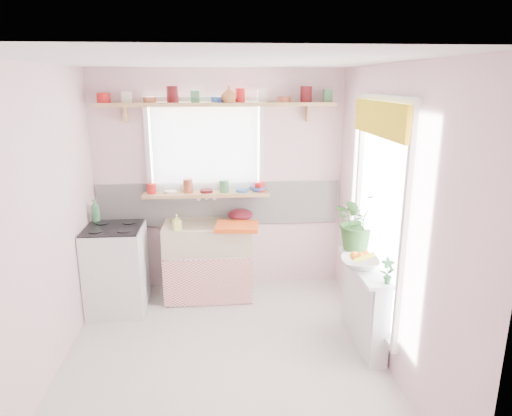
{
  "coord_description": "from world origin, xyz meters",
  "views": [
    {
      "loc": [
        -0.01,
        -3.49,
        2.36
      ],
      "look_at": [
        0.33,
        0.55,
        1.23
      ],
      "focal_mm": 32.0,
      "sensor_mm": 36.0,
      "label": 1
    }
  ],
  "objects": [
    {
      "name": "sink_unit",
      "position": [
        -0.15,
        1.29,
        0.43
      ],
      "size": [
        0.95,
        0.65,
        1.11
      ],
      "color": "white",
      "rests_on": "ground"
    },
    {
      "name": "sill_cup",
      "position": [
        -0.39,
        1.54,
        1.21
      ],
      "size": [
        0.17,
        0.17,
        0.1
      ],
      "primitive_type": "imported",
      "rotation": [
        0.0,
        0.0,
        -0.37
      ],
      "color": "white",
      "rests_on": "windowsill"
    },
    {
      "name": "fruit_bowl",
      "position": [
        1.21,
        0.14,
        0.82
      ],
      "size": [
        0.37,
        0.37,
        0.08
      ],
      "primitive_type": "imported",
      "rotation": [
        0.0,
        0.0,
        -0.12
      ],
      "color": "silver",
      "rests_on": "radiator_ledge"
    },
    {
      "name": "dish_tray",
      "position": [
        0.17,
        1.1,
        0.87
      ],
      "size": [
        0.49,
        0.39,
        0.04
      ],
      "primitive_type": "cube",
      "rotation": [
        0.0,
        0.0,
        -0.12
      ],
      "color": "#F85616",
      "rests_on": "sink_unit"
    },
    {
      "name": "shelf_crockery",
      "position": [
        -0.0,
        1.47,
        2.2
      ],
      "size": [
        2.47,
        0.11,
        0.12
      ],
      "color": "red",
      "rests_on": "pine_shelf"
    },
    {
      "name": "colander",
      "position": [
        0.22,
        1.4,
        0.91
      ],
      "size": [
        0.32,
        0.32,
        0.13
      ],
      "primitive_type": "ellipsoid",
      "rotation": [
        0.0,
        0.0,
        0.13
      ],
      "color": "#4F0D19",
      "rests_on": "sink_unit"
    },
    {
      "name": "sill_bowl",
      "position": [
        0.43,
        1.49,
        1.19
      ],
      "size": [
        0.2,
        0.2,
        0.05
      ],
      "primitive_type": "imported",
      "rotation": [
        0.0,
        0.0,
        -0.16
      ],
      "color": "#3856B7",
      "rests_on": "windowsill"
    },
    {
      "name": "radiator_ledge",
      "position": [
        1.3,
        0.2,
        0.4
      ],
      "size": [
        0.22,
        0.95,
        0.78
      ],
      "color": "white",
      "rests_on": "ground"
    },
    {
      "name": "cooker_bottle",
      "position": [
        -1.32,
        1.27,
        1.04
      ],
      "size": [
        0.11,
        0.11,
        0.25
      ],
      "primitive_type": "imported",
      "rotation": [
        0.0,
        0.0,
        -0.18
      ],
      "color": "#448955",
      "rests_on": "cooker"
    },
    {
      "name": "sill_crockery",
      "position": [
        -0.17,
        1.48,
        1.22
      ],
      "size": [
        1.35,
        0.11,
        0.12
      ],
      "color": "red",
      "rests_on": "windowsill"
    },
    {
      "name": "pine_shelf",
      "position": [
        0.0,
        1.47,
        2.12
      ],
      "size": [
        2.52,
        0.24,
        0.04
      ],
      "primitive_type": "cube",
      "color": "tan",
      "rests_on": "room"
    },
    {
      "name": "soap_bottle_sink",
      "position": [
        -0.45,
        1.1,
        0.94
      ],
      "size": [
        0.1,
        0.1,
        0.17
      ],
      "primitive_type": "imported",
      "rotation": [
        0.0,
        0.0,
        0.38
      ],
      "color": "#EEF76E",
      "rests_on": "sink_unit"
    },
    {
      "name": "shelf_vase",
      "position": [
        0.12,
        1.41,
        2.23
      ],
      "size": [
        0.19,
        0.19,
        0.17
      ],
      "primitive_type": "imported",
      "rotation": [
        0.0,
        0.0,
        0.17
      ],
      "color": "#AF6936",
      "rests_on": "pine_shelf"
    },
    {
      "name": "herb_pot",
      "position": [
        1.33,
        -0.2,
        0.88
      ],
      "size": [
        0.12,
        0.08,
        0.22
      ],
      "primitive_type": "imported",
      "rotation": [
        0.0,
        0.0,
        -0.02
      ],
      "color": "#255C29",
      "rests_on": "radiator_ledge"
    },
    {
      "name": "jade_plant",
      "position": [
        1.33,
        0.6,
        1.07
      ],
      "size": [
        0.64,
        0.59,
        0.58
      ],
      "primitive_type": "imported",
      "rotation": [
        0.0,
        0.0,
        0.31
      ],
      "color": "#2E5B24",
      "rests_on": "radiator_ledge"
    },
    {
      "name": "room",
      "position": [
        0.66,
        0.86,
        1.37
      ],
      "size": [
        3.2,
        3.2,
        3.2
      ],
      "color": "beige",
      "rests_on": "ground"
    },
    {
      "name": "fruit",
      "position": [
        1.22,
        0.15,
        0.88
      ],
      "size": [
        0.2,
        0.14,
        0.1
      ],
      "color": "orange",
      "rests_on": "fruit_bowl"
    },
    {
      "name": "cooker",
      "position": [
        -1.1,
        1.05,
        0.46
      ],
      "size": [
        0.58,
        0.58,
        0.93
      ],
      "color": "white",
      "rests_on": "ground"
    },
    {
      "name": "windowsill",
      "position": [
        -0.15,
        1.48,
        1.14
      ],
      "size": [
        1.4,
        0.22,
        0.04
      ],
      "primitive_type": "cube",
      "color": "tan",
      "rests_on": "room"
    }
  ]
}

